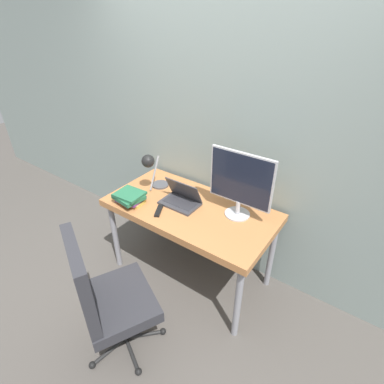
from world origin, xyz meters
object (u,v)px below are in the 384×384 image
Objects in this scene: monitor at (241,182)px; desk_lamp at (151,167)px; office_chair at (104,295)px; book_stack at (130,197)px; laptop at (181,199)px.

monitor is 0.81m from desk_lamp.
office_chair is 0.83m from book_stack.
monitor is at bearing 25.00° from book_stack.
laptop is 0.90× the size of desk_lamp.
office_chair is (-0.41, -1.05, -0.51)m from monitor.
desk_lamp is at bearing 176.09° from laptop.
laptop is 0.60× the size of monitor.
laptop reaches higher than book_stack.
office_chair is (0.05, -0.92, -0.26)m from laptop.
office_chair is at bearing -86.93° from laptop.
monitor reaches higher than laptop.
monitor is at bearing 7.97° from desk_lamp.
desk_lamp reaches higher than book_stack.
office_chair is at bearing -111.46° from monitor.
desk_lamp is 0.35× the size of office_chair.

